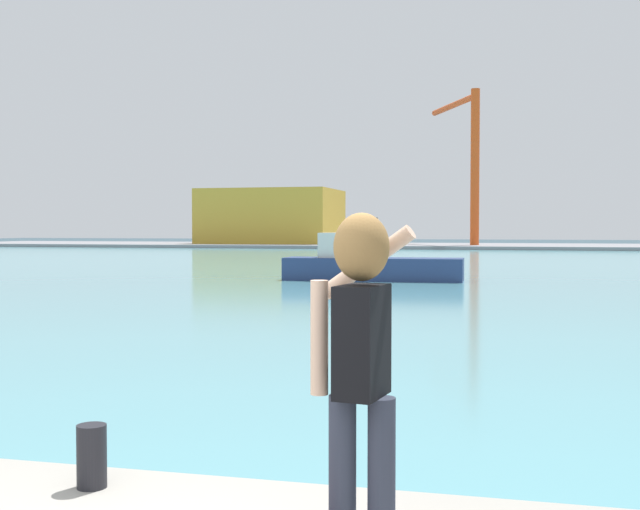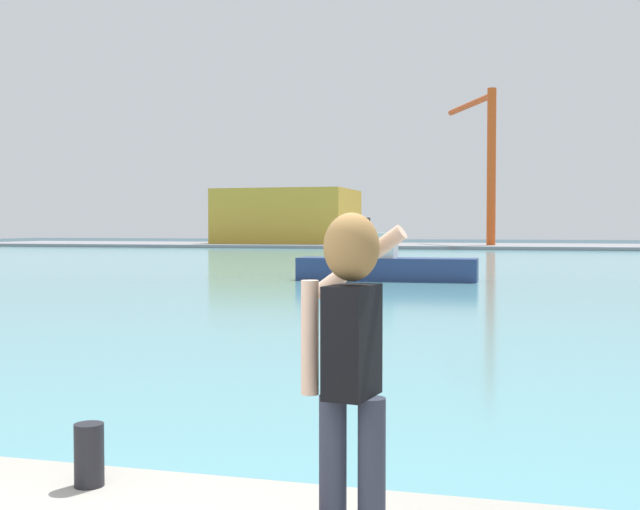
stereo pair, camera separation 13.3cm
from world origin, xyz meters
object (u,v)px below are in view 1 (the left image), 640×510
at_px(boat_moored, 368,264).
at_px(warehouse_left, 272,217).
at_px(port_crane, 469,149).
at_px(harbor_bollard, 92,456).
at_px(person_photographer, 360,348).

relative_size(boat_moored, warehouse_left, 0.48).
relative_size(boat_moored, port_crane, 0.45).
distance_m(harbor_bollard, port_crane, 89.67).
bearing_deg(harbor_bollard, warehouse_left, 106.81).
distance_m(harbor_bollard, warehouse_left, 96.25).
height_order(person_photographer, port_crane, port_crane).
relative_size(warehouse_left, port_crane, 0.93).
xyz_separation_m(harbor_bollard, warehouse_left, (-27.83, 92.10, 2.90)).
bearing_deg(person_photographer, warehouse_left, 26.30).
bearing_deg(port_crane, boat_moored, -90.60).
height_order(boat_moored, port_crane, port_crane).
xyz_separation_m(person_photographer, port_crane, (-5.06, 89.65, 9.65)).
bearing_deg(port_crane, warehouse_left, 172.83).
distance_m(person_photographer, port_crane, 90.31).
distance_m(harbor_bollard, boat_moored, 30.15).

